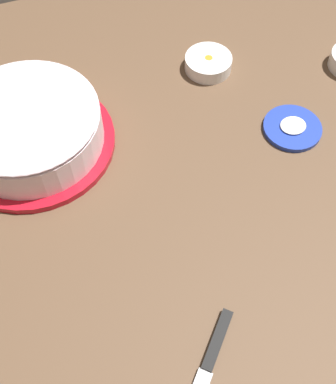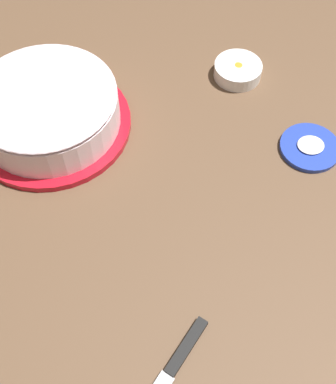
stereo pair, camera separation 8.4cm
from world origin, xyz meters
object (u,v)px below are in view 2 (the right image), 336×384
(sprinkle_bowl_orange, at_px, (238,70))
(spreading_knife, at_px, (168,375))
(frosted_cake, at_px, (47,110))
(frosting_tub_lid, at_px, (310,147))

(sprinkle_bowl_orange, bearing_deg, spreading_knife, 67.23)
(frosted_cake, xyz_separation_m, sprinkle_bowl_orange, (-0.39, -0.08, -0.03))
(frosted_cake, distance_m, sprinkle_bowl_orange, 0.40)
(frosting_tub_lid, relative_size, spreading_knife, 0.61)
(sprinkle_bowl_orange, bearing_deg, frosting_tub_lid, 112.85)
(spreading_knife, bearing_deg, sprinkle_bowl_orange, -112.77)
(frosting_tub_lid, height_order, sprinkle_bowl_orange, sprinkle_bowl_orange)
(frosted_cake, bearing_deg, sprinkle_bowl_orange, -168.92)
(frosted_cake, xyz_separation_m, frosting_tub_lid, (-0.48, 0.14, -0.04))
(frosting_tub_lid, distance_m, spreading_knife, 0.49)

